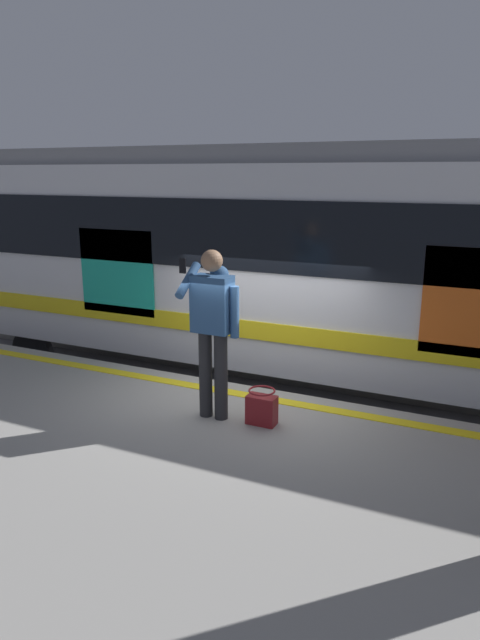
# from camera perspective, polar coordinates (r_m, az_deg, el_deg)

# --- Properties ---
(ground_plane) EXTENTS (24.27, 24.27, 0.00)m
(ground_plane) POSITION_cam_1_polar(r_m,az_deg,el_deg) (7.38, 0.95, -14.20)
(ground_plane) COLOR #3D3D3F
(platform) EXTENTS (14.12, 5.09, 1.04)m
(platform) POSITION_cam_1_polar(r_m,az_deg,el_deg) (5.23, -11.25, -21.17)
(platform) COLOR gray
(platform) RESTS_ON ground
(safety_line) EXTENTS (13.83, 0.16, 0.01)m
(safety_line) POSITION_cam_1_polar(r_m,az_deg,el_deg) (6.68, -0.07, -7.45)
(safety_line) COLOR yellow
(safety_line) RESTS_ON platform
(track_rail_near) EXTENTS (18.35, 0.08, 0.16)m
(track_rail_near) POSITION_cam_1_polar(r_m,az_deg,el_deg) (8.48, 4.77, -9.62)
(track_rail_near) COLOR slate
(track_rail_near) RESTS_ON ground
(track_rail_far) EXTENTS (18.35, 0.08, 0.16)m
(track_rail_far) POSITION_cam_1_polar(r_m,az_deg,el_deg) (9.74, 7.71, -6.42)
(track_rail_far) COLOR slate
(track_rail_far) RESTS_ON ground
(train_carriage) EXTENTS (13.84, 2.93, 3.75)m
(train_carriage) POSITION_cam_1_polar(r_m,az_deg,el_deg) (8.47, 7.11, 6.76)
(train_carriage) COLOR silver
(train_carriage) RESTS_ON ground
(passenger) EXTENTS (0.57, 0.55, 1.78)m
(passenger) POSITION_cam_1_polar(r_m,az_deg,el_deg) (5.76, -2.74, -0.03)
(passenger) COLOR #262628
(passenger) RESTS_ON platform
(handbag) EXTENTS (0.30, 0.28, 0.38)m
(handbag) POSITION_cam_1_polar(r_m,az_deg,el_deg) (5.88, 2.20, -8.88)
(handbag) COLOR maroon
(handbag) RESTS_ON platform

